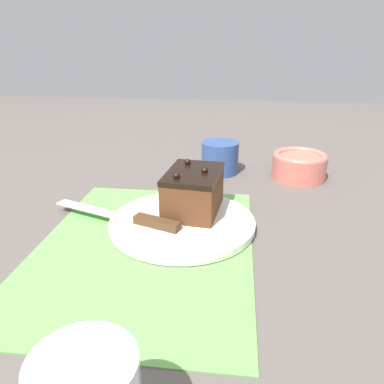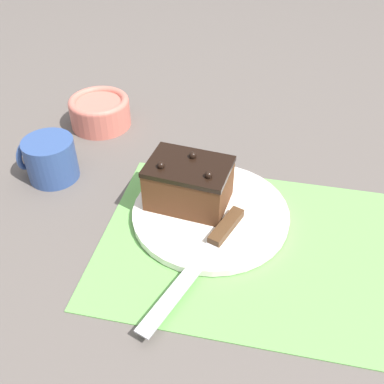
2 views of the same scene
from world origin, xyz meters
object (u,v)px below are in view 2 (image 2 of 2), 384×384
chocolate_cake (189,183)px  coffee_mug (50,159)px  cake_plate (211,213)px  serving_knife (212,245)px  small_bowl (100,111)px

chocolate_cake → coffee_mug: 0.26m
cake_plate → coffee_mug: size_ratio=2.57×
coffee_mug → cake_plate: bearing=170.5°
chocolate_cake → serving_knife: bearing=120.5°
cake_plate → small_bowl: small_bowl is taller
chocolate_cake → coffee_mug: chocolate_cake is taller
cake_plate → serving_knife: 0.08m
small_bowl → coffee_mug: (0.02, 0.19, 0.00)m
small_bowl → coffee_mug: 0.19m
serving_knife → coffee_mug: bearing=-2.3°
serving_knife → coffee_mug: 0.34m
cake_plate → coffee_mug: coffee_mug is taller
cake_plate → coffee_mug: 0.30m
serving_knife → small_bowl: 0.43m
chocolate_cake → serving_knife: size_ratio=0.55×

